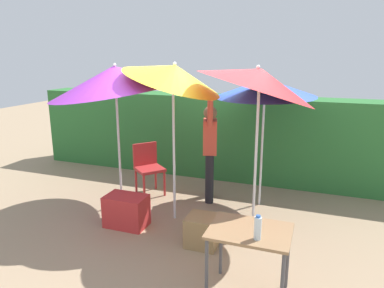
% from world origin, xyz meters
% --- Properties ---
extents(ground_plane, '(24.00, 24.00, 0.00)m').
position_xyz_m(ground_plane, '(0.00, 0.00, 0.00)').
color(ground_plane, '#9E8466').
extents(hedge_row, '(8.00, 0.70, 1.63)m').
position_xyz_m(hedge_row, '(0.00, 2.16, 0.81)').
color(hedge_row, '#2D7033').
rests_on(hedge_row, ground_plane).
extents(umbrella_rainbow, '(1.61, 1.56, 2.54)m').
position_xyz_m(umbrella_rainbow, '(1.01, -0.06, 2.10)').
color(umbrella_rainbow, silver).
rests_on(umbrella_rainbow, ground_plane).
extents(umbrella_orange, '(2.08, 2.05, 2.45)m').
position_xyz_m(umbrella_orange, '(-1.14, 0.09, 2.06)').
color(umbrella_orange, silver).
rests_on(umbrella_orange, ground_plane).
extents(umbrella_yellow, '(1.55, 1.55, 2.09)m').
position_xyz_m(umbrella_yellow, '(0.95, 0.95, 1.91)').
color(umbrella_yellow, silver).
rests_on(umbrella_yellow, ground_plane).
extents(umbrella_navy, '(1.42, 1.41, 2.47)m').
position_xyz_m(umbrella_navy, '(-0.17, 0.03, 2.14)').
color(umbrella_navy, silver).
rests_on(umbrella_navy, ground_plane).
extents(person_vendor, '(0.32, 0.55, 1.88)m').
position_xyz_m(person_vendor, '(0.10, 0.87, 0.93)').
color(person_vendor, black).
rests_on(person_vendor, ground_plane).
extents(chair_plastic, '(0.62, 0.62, 0.89)m').
position_xyz_m(chair_plastic, '(-1.00, 0.78, 0.51)').
color(chair_plastic, '#B72D2D').
rests_on(chair_plastic, ground_plane).
extents(cooler_box, '(0.59, 0.38, 0.46)m').
position_xyz_m(cooler_box, '(-0.72, -0.46, 0.23)').
color(cooler_box, red).
rests_on(cooler_box, ground_plane).
extents(crate_cardboard, '(0.40, 0.38, 0.39)m').
position_xyz_m(crate_cardboard, '(0.47, -0.59, 0.20)').
color(crate_cardboard, '#9E7A4C').
rests_on(crate_cardboard, ground_plane).
extents(folding_table, '(0.80, 0.60, 0.74)m').
position_xyz_m(folding_table, '(1.22, -1.37, 0.65)').
color(folding_table, '#4C4C51').
rests_on(folding_table, ground_plane).
extents(bottle_water, '(0.07, 0.07, 0.24)m').
position_xyz_m(bottle_water, '(1.32, -1.53, 0.85)').
color(bottle_water, silver).
rests_on(bottle_water, folding_table).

